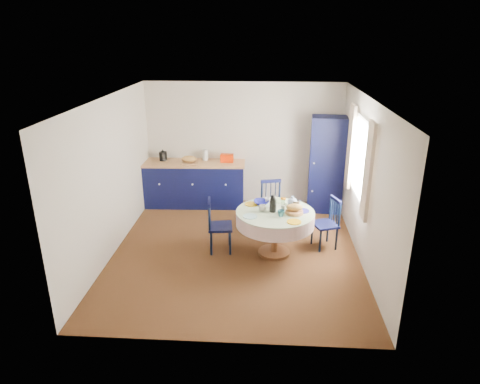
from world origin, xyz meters
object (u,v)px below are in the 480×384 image
(mug_c, at_px, (295,203))
(cobalt_bowl, at_px, (261,202))
(chair_left, at_px, (218,225))
(chair_right, at_px, (327,223))
(mug_b, at_px, (281,213))
(mug_a, at_px, (263,208))
(mug_d, at_px, (267,200))
(pantry_cabinet, at_px, (326,165))
(chair_far, at_px, (272,206))
(kitchen_counter, at_px, (195,183))
(dining_table, at_px, (276,218))

(mug_c, relative_size, cobalt_bowl, 0.49)
(chair_left, distance_m, chair_right, 1.82)
(mug_b, bearing_deg, mug_a, 144.55)
(mug_a, xyz_separation_m, mug_d, (0.08, 0.34, -0.00))
(chair_right, bearing_deg, mug_c, -102.90)
(pantry_cabinet, xyz_separation_m, chair_right, (-0.15, -1.61, -0.52))
(cobalt_bowl, bearing_deg, chair_far, 73.44)
(kitchen_counter, xyz_separation_m, chair_far, (1.60, -1.10, -0.01))
(chair_far, bearing_deg, mug_d, -112.28)
(chair_right, bearing_deg, mug_a, -94.73)
(chair_right, distance_m, mug_c, 0.66)
(mug_b, bearing_deg, cobalt_bowl, 122.81)
(mug_a, relative_size, mug_b, 1.07)
(pantry_cabinet, xyz_separation_m, mug_d, (-1.15, -1.56, -0.16))
(chair_left, relative_size, mug_c, 7.34)
(mug_a, bearing_deg, chair_left, 176.72)
(mug_a, bearing_deg, dining_table, -4.79)
(chair_left, bearing_deg, mug_a, -100.26)
(chair_right, distance_m, mug_d, 1.06)
(mug_d, bearing_deg, kitchen_counter, 132.00)
(chair_right, height_order, mug_a, chair_right)
(cobalt_bowl, bearing_deg, chair_left, -161.70)
(dining_table, bearing_deg, mug_d, 110.90)
(chair_far, xyz_separation_m, mug_b, (0.12, -1.11, 0.34))
(dining_table, distance_m, chair_right, 0.94)
(kitchen_counter, relative_size, pantry_cabinet, 1.10)
(dining_table, bearing_deg, mug_b, -68.21)
(kitchen_counter, height_order, chair_far, kitchen_counter)
(chair_far, distance_m, cobalt_bowl, 0.73)
(dining_table, xyz_separation_m, chair_left, (-0.94, 0.06, -0.18))
(dining_table, bearing_deg, mug_a, 175.21)
(mug_b, relative_size, mug_d, 1.14)
(mug_c, bearing_deg, chair_far, 118.10)
(chair_far, distance_m, chair_right, 1.10)
(dining_table, bearing_deg, chair_right, 19.41)
(dining_table, distance_m, mug_b, 0.26)
(pantry_cabinet, distance_m, dining_table, 2.19)
(mug_a, height_order, mug_b, mug_b)
(cobalt_bowl, bearing_deg, dining_table, -51.35)
(chair_left, bearing_deg, dining_table, -100.59)
(kitchen_counter, bearing_deg, mug_c, -44.43)
(pantry_cabinet, distance_m, mug_b, 2.31)
(mug_b, bearing_deg, chair_right, 31.73)
(mug_b, bearing_deg, chair_left, 166.43)
(chair_far, bearing_deg, mug_a, -113.64)
(mug_b, bearing_deg, dining_table, 111.79)
(kitchen_counter, bearing_deg, mug_a, -56.65)
(mug_b, distance_m, mug_c, 0.49)
(mug_c, bearing_deg, chair_left, -171.81)
(mug_b, distance_m, cobalt_bowl, 0.57)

